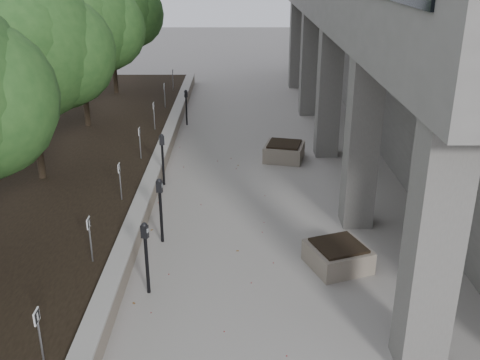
{
  "coord_description": "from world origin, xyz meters",
  "views": [
    {
      "loc": [
        0.55,
        -6.17,
        6.08
      ],
      "look_at": [
        0.6,
        5.9,
        1.17
      ],
      "focal_mm": 41.7,
      "sensor_mm": 36.0,
      "label": 1
    }
  ],
  "objects_px": {
    "crabapple_tree_3": "(29,79)",
    "planter_back": "(284,151)",
    "crabapple_tree_4": "(80,48)",
    "parking_meter_2": "(147,258)",
    "crabapple_tree_5": "(111,29)",
    "parking_meter_5": "(186,107)",
    "parking_meter_4": "(163,160)",
    "planter_front": "(338,255)",
    "parking_meter_3": "(161,211)"
  },
  "relations": [
    {
      "from": "parking_meter_2",
      "to": "planter_front",
      "type": "relative_size",
      "value": 1.34
    },
    {
      "from": "parking_meter_2",
      "to": "parking_meter_5",
      "type": "xyz_separation_m",
      "value": [
        -0.23,
        11.41,
        -0.07
      ]
    },
    {
      "from": "crabapple_tree_3",
      "to": "parking_meter_5",
      "type": "relative_size",
      "value": 3.99
    },
    {
      "from": "parking_meter_4",
      "to": "parking_meter_2",
      "type": "bearing_deg",
      "value": -105.9
    },
    {
      "from": "parking_meter_5",
      "to": "planter_back",
      "type": "height_order",
      "value": "parking_meter_5"
    },
    {
      "from": "crabapple_tree_4",
      "to": "parking_meter_4",
      "type": "relative_size",
      "value": 3.61
    },
    {
      "from": "crabapple_tree_4",
      "to": "parking_meter_5",
      "type": "height_order",
      "value": "crabapple_tree_4"
    },
    {
      "from": "crabapple_tree_3",
      "to": "parking_meter_4",
      "type": "relative_size",
      "value": 3.61
    },
    {
      "from": "parking_meter_3",
      "to": "parking_meter_2",
      "type": "bearing_deg",
      "value": -80.61
    },
    {
      "from": "crabapple_tree_3",
      "to": "parking_meter_2",
      "type": "height_order",
      "value": "crabapple_tree_3"
    },
    {
      "from": "parking_meter_3",
      "to": "planter_back",
      "type": "bearing_deg",
      "value": 69.3
    },
    {
      "from": "crabapple_tree_4",
      "to": "planter_front",
      "type": "relative_size",
      "value": 4.84
    },
    {
      "from": "parking_meter_3",
      "to": "planter_front",
      "type": "height_order",
      "value": "parking_meter_3"
    },
    {
      "from": "parking_meter_2",
      "to": "parking_meter_5",
      "type": "bearing_deg",
      "value": 112.86
    },
    {
      "from": "crabapple_tree_3",
      "to": "planter_back",
      "type": "height_order",
      "value": "crabapple_tree_3"
    },
    {
      "from": "parking_meter_2",
      "to": "crabapple_tree_5",
      "type": "bearing_deg",
      "value": 125.3
    },
    {
      "from": "crabapple_tree_5",
      "to": "parking_meter_3",
      "type": "xyz_separation_m",
      "value": [
        3.63,
        -12.94,
        -2.35
      ]
    },
    {
      "from": "crabapple_tree_4",
      "to": "parking_meter_3",
      "type": "distance_m",
      "value": 9.04
    },
    {
      "from": "crabapple_tree_5",
      "to": "parking_meter_2",
      "type": "xyz_separation_m",
      "value": [
        3.62,
        -15.0,
        -2.37
      ]
    },
    {
      "from": "planter_front",
      "to": "crabapple_tree_3",
      "type": "bearing_deg",
      "value": 151.4
    },
    {
      "from": "parking_meter_2",
      "to": "parking_meter_4",
      "type": "xyz_separation_m",
      "value": [
        -0.37,
        5.43,
        -0.0
      ]
    },
    {
      "from": "crabapple_tree_3",
      "to": "crabapple_tree_4",
      "type": "relative_size",
      "value": 1.0
    },
    {
      "from": "crabapple_tree_5",
      "to": "parking_meter_4",
      "type": "distance_m",
      "value": 10.38
    },
    {
      "from": "planter_back",
      "to": "planter_front",
      "type": "bearing_deg",
      "value": -84.67
    },
    {
      "from": "crabapple_tree_4",
      "to": "parking_meter_5",
      "type": "distance_m",
      "value": 4.41
    },
    {
      "from": "crabapple_tree_5",
      "to": "planter_front",
      "type": "relative_size",
      "value": 4.84
    },
    {
      "from": "crabapple_tree_3",
      "to": "planter_back",
      "type": "distance_m",
      "value": 7.8
    },
    {
      "from": "parking_meter_3",
      "to": "planter_front",
      "type": "distance_m",
      "value": 3.99
    },
    {
      "from": "parking_meter_4",
      "to": "planter_front",
      "type": "xyz_separation_m",
      "value": [
        4.18,
        -4.48,
        -0.49
      ]
    },
    {
      "from": "parking_meter_3",
      "to": "parking_meter_4",
      "type": "distance_m",
      "value": 3.39
    },
    {
      "from": "crabapple_tree_4",
      "to": "parking_meter_5",
      "type": "relative_size",
      "value": 3.99
    },
    {
      "from": "parking_meter_3",
      "to": "planter_front",
      "type": "xyz_separation_m",
      "value": [
        3.8,
        -1.1,
        -0.51
      ]
    },
    {
      "from": "planter_back",
      "to": "parking_meter_4",
      "type": "bearing_deg",
      "value": -149.61
    },
    {
      "from": "crabapple_tree_3",
      "to": "parking_meter_5",
      "type": "distance_m",
      "value": 7.65
    },
    {
      "from": "crabapple_tree_3",
      "to": "crabapple_tree_4",
      "type": "bearing_deg",
      "value": 90.0
    },
    {
      "from": "parking_meter_3",
      "to": "parking_meter_5",
      "type": "height_order",
      "value": "parking_meter_3"
    },
    {
      "from": "parking_meter_5",
      "to": "planter_back",
      "type": "bearing_deg",
      "value": -68.46
    },
    {
      "from": "crabapple_tree_5",
      "to": "planter_back",
      "type": "height_order",
      "value": "crabapple_tree_5"
    },
    {
      "from": "crabapple_tree_3",
      "to": "planter_front",
      "type": "bearing_deg",
      "value": -28.6
    },
    {
      "from": "parking_meter_4",
      "to": "parking_meter_5",
      "type": "distance_m",
      "value": 5.98
    },
    {
      "from": "parking_meter_3",
      "to": "planter_back",
      "type": "xyz_separation_m",
      "value": [
        3.19,
        5.46,
        -0.5
      ]
    },
    {
      "from": "parking_meter_4",
      "to": "crabapple_tree_3",
      "type": "bearing_deg",
      "value": 167.71
    },
    {
      "from": "parking_meter_5",
      "to": "planter_front",
      "type": "height_order",
      "value": "parking_meter_5"
    },
    {
      "from": "planter_back",
      "to": "parking_meter_2",
      "type": "bearing_deg",
      "value": -112.99
    },
    {
      "from": "crabapple_tree_4",
      "to": "parking_meter_2",
      "type": "xyz_separation_m",
      "value": [
        3.62,
        -10.0,
        -2.37
      ]
    },
    {
      "from": "crabapple_tree_4",
      "to": "crabapple_tree_5",
      "type": "distance_m",
      "value": 5.0
    },
    {
      "from": "crabapple_tree_5",
      "to": "parking_meter_4",
      "type": "height_order",
      "value": "crabapple_tree_5"
    },
    {
      "from": "planter_front",
      "to": "planter_back",
      "type": "distance_m",
      "value": 6.59
    },
    {
      "from": "parking_meter_2",
      "to": "planter_back",
      "type": "distance_m",
      "value": 8.19
    },
    {
      "from": "parking_meter_2",
      "to": "parking_meter_4",
      "type": "bearing_deg",
      "value": 115.64
    }
  ]
}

